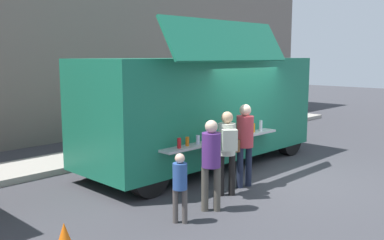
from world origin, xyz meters
TOP-DOWN VIEW (x-y plane):
  - ground_plane at (0.00, 0.00)m, footprint 60.00×60.00m
  - curb_strip at (-4.37, 4.44)m, footprint 28.00×1.60m
  - food_truck_main at (-0.36, 1.82)m, footprint 6.58×2.83m
  - trash_bin at (4.04, 4.14)m, footprint 0.60×0.60m
  - customer_front_ordering at (-1.13, -0.05)m, footprint 0.58×0.36m
  - customer_mid_with_backpack at (-1.84, -0.17)m, footprint 0.51×0.54m
  - customer_rear_waiting at (-2.69, -0.49)m, footprint 0.34×0.34m
  - child_near_queue at (-3.48, -0.50)m, footprint 0.24×0.24m

SIDE VIEW (x-z plane):
  - ground_plane at x=0.00m, z-range 0.00..0.00m
  - curb_strip at x=-4.37m, z-range 0.00..0.15m
  - trash_bin at x=4.04m, z-range 0.00..0.94m
  - child_near_queue at x=-3.48m, z-range 0.12..1.31m
  - customer_rear_waiting at x=-2.69m, z-range 0.16..1.82m
  - customer_mid_with_backpack at x=-1.84m, z-range 0.19..1.89m
  - customer_front_ordering at x=-1.13m, z-range 0.17..1.95m
  - food_truck_main at x=-0.36m, z-range -0.28..3.28m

